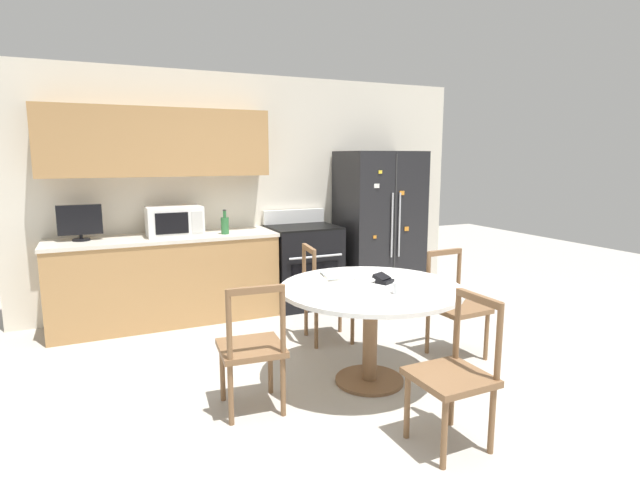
{
  "coord_description": "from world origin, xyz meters",
  "views": [
    {
      "loc": [
        -1.73,
        -2.91,
        1.7
      ],
      "look_at": [
        0.13,
        1.15,
        0.95
      ],
      "focal_mm": 28.0,
      "sensor_mm": 36.0,
      "label": 1
    }
  ],
  "objects_px": {
    "microwave": "(174,221)",
    "wallet": "(383,279)",
    "dining_chair_left": "(252,349)",
    "candle_glass": "(399,289)",
    "oven_range": "(303,265)",
    "dining_chair_near": "(454,375)",
    "refrigerator": "(379,225)",
    "dining_chair_right": "(455,307)",
    "dining_chair_far": "(326,295)",
    "counter_bottle": "(225,225)",
    "countertop_tv": "(80,221)"
  },
  "relations": [
    {
      "from": "dining_chair_left",
      "to": "wallet",
      "type": "relative_size",
      "value": 5.45
    },
    {
      "from": "counter_bottle",
      "to": "candle_glass",
      "type": "height_order",
      "value": "counter_bottle"
    },
    {
      "from": "oven_range",
      "to": "microwave",
      "type": "distance_m",
      "value": 1.53
    },
    {
      "from": "counter_bottle",
      "to": "dining_chair_far",
      "type": "height_order",
      "value": "counter_bottle"
    },
    {
      "from": "dining_chair_left",
      "to": "candle_glass",
      "type": "distance_m",
      "value": 1.09
    },
    {
      "from": "dining_chair_far",
      "to": "wallet",
      "type": "relative_size",
      "value": 5.45
    },
    {
      "from": "oven_range",
      "to": "dining_chair_far",
      "type": "height_order",
      "value": "oven_range"
    },
    {
      "from": "oven_range",
      "to": "dining_chair_near",
      "type": "height_order",
      "value": "oven_range"
    },
    {
      "from": "refrigerator",
      "to": "dining_chair_right",
      "type": "relative_size",
      "value": 1.95
    },
    {
      "from": "microwave",
      "to": "dining_chair_right",
      "type": "bearing_deg",
      "value": -44.37
    },
    {
      "from": "oven_range",
      "to": "dining_chair_near",
      "type": "distance_m",
      "value": 3.02
    },
    {
      "from": "refrigerator",
      "to": "dining_chair_right",
      "type": "xyz_separation_m",
      "value": [
        -0.38,
        -1.9,
        -0.45
      ]
    },
    {
      "from": "dining_chair_far",
      "to": "wallet",
      "type": "bearing_deg",
      "value": 12.0
    },
    {
      "from": "counter_bottle",
      "to": "dining_chair_near",
      "type": "relative_size",
      "value": 0.28
    },
    {
      "from": "refrigerator",
      "to": "counter_bottle",
      "type": "distance_m",
      "value": 1.9
    },
    {
      "from": "counter_bottle",
      "to": "dining_chair_far",
      "type": "bearing_deg",
      "value": -58.09
    },
    {
      "from": "dining_chair_near",
      "to": "dining_chair_right",
      "type": "height_order",
      "value": "same"
    },
    {
      "from": "dining_chair_left",
      "to": "dining_chair_far",
      "type": "relative_size",
      "value": 1.0
    },
    {
      "from": "dining_chair_left",
      "to": "candle_glass",
      "type": "xyz_separation_m",
      "value": [
        1.01,
        -0.21,
        0.35
      ]
    },
    {
      "from": "candle_glass",
      "to": "counter_bottle",
      "type": "bearing_deg",
      "value": 106.49
    },
    {
      "from": "oven_range",
      "to": "dining_chair_left",
      "type": "relative_size",
      "value": 1.2
    },
    {
      "from": "refrigerator",
      "to": "counter_bottle",
      "type": "relative_size",
      "value": 6.91
    },
    {
      "from": "oven_range",
      "to": "candle_glass",
      "type": "bearing_deg",
      "value": -96.17
    },
    {
      "from": "candle_glass",
      "to": "wallet",
      "type": "xyz_separation_m",
      "value": [
        0.06,
        0.31,
        -0.01
      ]
    },
    {
      "from": "dining_chair_left",
      "to": "wallet",
      "type": "xyz_separation_m",
      "value": [
        1.07,
        0.09,
        0.34
      ]
    },
    {
      "from": "dining_chair_right",
      "to": "dining_chair_left",
      "type": "xyz_separation_m",
      "value": [
        -1.86,
        -0.19,
        0.0
      ]
    },
    {
      "from": "countertop_tv",
      "to": "dining_chair_left",
      "type": "xyz_separation_m",
      "value": [
        1.02,
        -2.2,
        -0.65
      ]
    },
    {
      "from": "microwave",
      "to": "countertop_tv",
      "type": "bearing_deg",
      "value": 177.09
    },
    {
      "from": "dining_chair_far",
      "to": "candle_glass",
      "type": "height_order",
      "value": "dining_chair_far"
    },
    {
      "from": "microwave",
      "to": "dining_chair_right",
      "type": "relative_size",
      "value": 0.61
    },
    {
      "from": "counter_bottle",
      "to": "dining_chair_near",
      "type": "xyz_separation_m",
      "value": [
        0.62,
        -2.93,
        -0.56
      ]
    },
    {
      "from": "dining_chair_left",
      "to": "wallet",
      "type": "height_order",
      "value": "dining_chair_left"
    },
    {
      "from": "oven_range",
      "to": "microwave",
      "type": "height_order",
      "value": "microwave"
    },
    {
      "from": "counter_bottle",
      "to": "dining_chair_left",
      "type": "height_order",
      "value": "counter_bottle"
    },
    {
      "from": "oven_range",
      "to": "dining_chair_right",
      "type": "height_order",
      "value": "oven_range"
    },
    {
      "from": "dining_chair_near",
      "to": "countertop_tv",
      "type": "bearing_deg",
      "value": 31.64
    },
    {
      "from": "dining_chair_right",
      "to": "countertop_tv",
      "type": "bearing_deg",
      "value": -37.68
    },
    {
      "from": "dining_chair_near",
      "to": "wallet",
      "type": "relative_size",
      "value": 5.45
    },
    {
      "from": "oven_range",
      "to": "dining_chair_left",
      "type": "bearing_deg",
      "value": -120.71
    },
    {
      "from": "countertop_tv",
      "to": "dining_chair_right",
      "type": "height_order",
      "value": "countertop_tv"
    },
    {
      "from": "refrigerator",
      "to": "countertop_tv",
      "type": "xyz_separation_m",
      "value": [
        -3.26,
        0.11,
        0.21
      ]
    },
    {
      "from": "counter_bottle",
      "to": "dining_chair_left",
      "type": "distance_m",
      "value": 2.14
    },
    {
      "from": "microwave",
      "to": "wallet",
      "type": "bearing_deg",
      "value": -59.39
    },
    {
      "from": "dining_chair_left",
      "to": "dining_chair_far",
      "type": "bearing_deg",
      "value": 49.14
    },
    {
      "from": "microwave",
      "to": "dining_chair_near",
      "type": "relative_size",
      "value": 0.61
    },
    {
      "from": "refrigerator",
      "to": "dining_chair_left",
      "type": "distance_m",
      "value": 3.09
    },
    {
      "from": "dining_chair_right",
      "to": "wallet",
      "type": "bearing_deg",
      "value": 4.4
    },
    {
      "from": "dining_chair_left",
      "to": "candle_glass",
      "type": "height_order",
      "value": "dining_chair_left"
    },
    {
      "from": "countertop_tv",
      "to": "wallet",
      "type": "distance_m",
      "value": 2.99
    },
    {
      "from": "countertop_tv",
      "to": "counter_bottle",
      "type": "bearing_deg",
      "value": -6.73
    }
  ]
}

